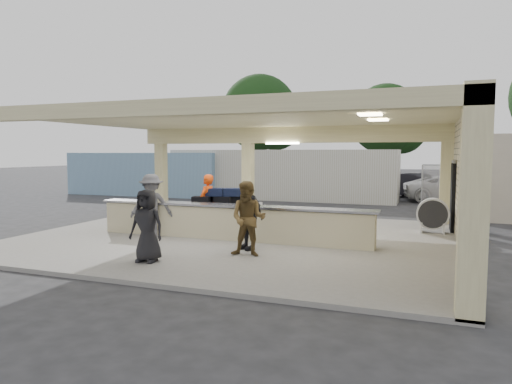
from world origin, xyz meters
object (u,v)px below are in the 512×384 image
at_px(baggage_handler, 207,203).
at_px(container_blue, 146,174).
at_px(luggage_cart, 220,208).
at_px(passenger_c, 151,206).
at_px(car_white_a, 453,189).
at_px(car_dark, 419,186).
at_px(passenger_b, 248,215).
at_px(drum_fan, 433,214).
at_px(passenger_a, 248,219).
at_px(baggage_counter, 230,222).
at_px(container_white, 281,174).
at_px(passenger_d, 147,226).

bearing_deg(baggage_handler, container_blue, -134.29).
xyz_separation_m(luggage_cart, passenger_c, (-1.46, -1.51, 0.19)).
distance_m(car_white_a, car_dark, 2.20).
relative_size(passenger_b, car_white_a, 0.37).
bearing_deg(drum_fan, container_blue, 152.80).
relative_size(passenger_a, car_dark, 0.43).
height_order(passenger_c, car_white_a, passenger_c).
bearing_deg(luggage_cart, baggage_counter, -58.25).
height_order(drum_fan, container_blue, container_blue).
height_order(baggage_counter, container_blue, container_blue).
height_order(passenger_b, car_dark, passenger_b).
bearing_deg(drum_fan, car_dark, 93.55).
xyz_separation_m(luggage_cart, passenger_a, (2.03, -2.78, 0.16)).
relative_size(passenger_b, container_blue, 0.18).
xyz_separation_m(passenger_a, car_white_a, (5.24, 15.44, -0.31)).
bearing_deg(passenger_a, luggage_cart, 118.66).
height_order(passenger_b, passenger_c, passenger_c).
bearing_deg(passenger_c, passenger_b, -41.44).
height_order(luggage_cart, car_white_a, luggage_cart).
distance_m(passenger_b, container_white, 13.58).
distance_m(passenger_a, car_white_a, 16.31).
xyz_separation_m(passenger_b, passenger_d, (-1.64, -1.98, -0.05)).
bearing_deg(car_dark, luggage_cart, -174.96).
height_order(luggage_cart, car_dark, luggage_cart).
bearing_deg(drum_fan, container_white, 131.21).
xyz_separation_m(luggage_cart, car_dark, (5.58, 14.06, -0.13)).
distance_m(drum_fan, passenger_a, 6.39).
height_order(passenger_a, passenger_b, passenger_a).
height_order(drum_fan, passenger_d, passenger_d).
xyz_separation_m(baggage_counter, passenger_d, (-0.66, -3.08, 0.33)).
relative_size(baggage_handler, passenger_c, 0.97).
height_order(passenger_a, container_white, container_white).
height_order(passenger_d, car_dark, passenger_d).
bearing_deg(baggage_handler, container_white, -169.80).
bearing_deg(car_white_a, passenger_a, 150.60).
height_order(passenger_b, container_blue, container_blue).
bearing_deg(passenger_b, car_dark, 102.13).
height_order(luggage_cart, drum_fan, luggage_cart).
distance_m(baggage_handler, passenger_b, 2.90).
bearing_deg(baggage_counter, luggage_cart, 127.40).
bearing_deg(luggage_cart, passenger_b, -55.89).
relative_size(baggage_counter, passenger_b, 4.75).
distance_m(baggage_handler, passenger_c, 1.76).
height_order(baggage_handler, passenger_c, passenger_c).
relative_size(passenger_d, car_dark, 0.39).
relative_size(passenger_d, car_white_a, 0.35).
height_order(luggage_cart, container_white, container_white).
xyz_separation_m(passenger_b, car_white_a, (5.51, 14.77, -0.29)).
relative_size(passenger_c, car_white_a, 0.39).
bearing_deg(luggage_cart, baggage_handler, -166.20).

